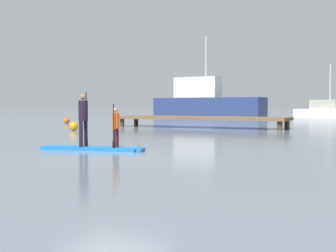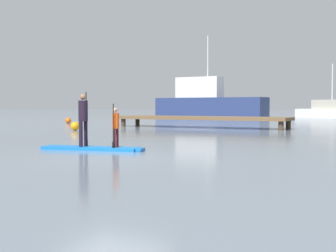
{
  "view_description": "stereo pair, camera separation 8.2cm",
  "coord_description": "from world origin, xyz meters",
  "px_view_note": "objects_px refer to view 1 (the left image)",
  "views": [
    {
      "loc": [
        6.51,
        -9.67,
        1.32
      ],
      "look_at": [
        -0.06,
        3.13,
        0.67
      ],
      "focal_mm": 49.08,
      "sensor_mm": 36.0,
      "label": 1
    },
    {
      "loc": [
        6.59,
        -9.63,
        1.32
      ],
      "look_at": [
        -0.06,
        3.13,
        0.67
      ],
      "focal_mm": 49.08,
      "sensor_mm": 36.0,
      "label": 2
    }
  ],
  "objects_px": {
    "motor_boat_small_navy": "(329,112)",
    "mooring_buoy_mid": "(74,126)",
    "mooring_buoy_near": "(67,120)",
    "paddler_child_solo": "(116,125)",
    "fishing_boat_white_large": "(206,104)",
    "paddleboard_near": "(93,148)",
    "paddler_adult": "(83,116)"
  },
  "relations": [
    {
      "from": "mooring_buoy_near",
      "to": "motor_boat_small_navy",
      "type": "bearing_deg",
      "value": 57.33
    },
    {
      "from": "fishing_boat_white_large",
      "to": "mooring_buoy_near",
      "type": "xyz_separation_m",
      "value": [
        -3.77,
        -17.7,
        -1.32
      ]
    },
    {
      "from": "paddler_child_solo",
      "to": "mooring_buoy_near",
      "type": "distance_m",
      "value": 21.34
    },
    {
      "from": "motor_boat_small_navy",
      "to": "mooring_buoy_mid",
      "type": "distance_m",
      "value": 32.23
    },
    {
      "from": "paddler_adult",
      "to": "mooring_buoy_mid",
      "type": "distance_m",
      "value": 10.94
    },
    {
      "from": "motor_boat_small_navy",
      "to": "mooring_buoy_near",
      "type": "height_order",
      "value": "motor_boat_small_navy"
    },
    {
      "from": "paddler_child_solo",
      "to": "mooring_buoy_mid",
      "type": "height_order",
      "value": "paddler_child_solo"
    },
    {
      "from": "mooring_buoy_mid",
      "to": "paddler_child_solo",
      "type": "bearing_deg",
      "value": -45.23
    },
    {
      "from": "paddler_child_solo",
      "to": "mooring_buoy_near",
      "type": "height_order",
      "value": "paddler_child_solo"
    },
    {
      "from": "paddler_child_solo",
      "to": "mooring_buoy_near",
      "type": "relative_size",
      "value": 2.94
    },
    {
      "from": "fishing_boat_white_large",
      "to": "mooring_buoy_mid",
      "type": "xyz_separation_m",
      "value": [
        2.82,
        -25.07,
        -1.3
      ]
    },
    {
      "from": "paddleboard_near",
      "to": "mooring_buoy_mid",
      "type": "relative_size",
      "value": 6.84
    },
    {
      "from": "fishing_boat_white_large",
      "to": "motor_boat_small_navy",
      "type": "bearing_deg",
      "value": 27.67
    },
    {
      "from": "paddler_child_solo",
      "to": "fishing_boat_white_large",
      "type": "bearing_deg",
      "value": 108.16
    },
    {
      "from": "mooring_buoy_near",
      "to": "mooring_buoy_mid",
      "type": "bearing_deg",
      "value": -48.2
    },
    {
      "from": "paddleboard_near",
      "to": "fishing_boat_white_large",
      "type": "bearing_deg",
      "value": 106.95
    },
    {
      "from": "motor_boat_small_navy",
      "to": "mooring_buoy_mid",
      "type": "bearing_deg",
      "value": -105.49
    },
    {
      "from": "fishing_boat_white_large",
      "to": "mooring_buoy_mid",
      "type": "distance_m",
      "value": 25.26
    },
    {
      "from": "paddler_child_solo",
      "to": "fishing_boat_white_large",
      "type": "distance_m",
      "value": 34.95
    },
    {
      "from": "paddler_adult",
      "to": "paddler_child_solo",
      "type": "xyz_separation_m",
      "value": [
        1.02,
        0.2,
        -0.25
      ]
    },
    {
      "from": "paddleboard_near",
      "to": "fishing_boat_white_large",
      "type": "xyz_separation_m",
      "value": [
        -10.16,
        33.34,
        1.48
      ]
    },
    {
      "from": "paddleboard_near",
      "to": "mooring_buoy_near",
      "type": "height_order",
      "value": "mooring_buoy_near"
    },
    {
      "from": "motor_boat_small_navy",
      "to": "mooring_buoy_mid",
      "type": "xyz_separation_m",
      "value": [
        -8.61,
        -31.06,
        -0.46
      ]
    },
    {
      "from": "paddleboard_near",
      "to": "mooring_buoy_mid",
      "type": "height_order",
      "value": "mooring_buoy_mid"
    },
    {
      "from": "paddleboard_near",
      "to": "motor_boat_small_navy",
      "type": "relative_size",
      "value": 0.42
    },
    {
      "from": "paddler_adult",
      "to": "fishing_boat_white_large",
      "type": "bearing_deg",
      "value": 106.47
    },
    {
      "from": "fishing_boat_white_large",
      "to": "motor_boat_small_navy",
      "type": "relative_size",
      "value": 1.61
    },
    {
      "from": "paddler_adult",
      "to": "motor_boat_small_navy",
      "type": "distance_m",
      "value": 39.42
    },
    {
      "from": "paddleboard_near",
      "to": "motor_boat_small_navy",
      "type": "height_order",
      "value": "motor_boat_small_navy"
    },
    {
      "from": "motor_boat_small_navy",
      "to": "mooring_buoy_near",
      "type": "relative_size",
      "value": 17.31
    },
    {
      "from": "paddleboard_near",
      "to": "paddler_adult",
      "type": "distance_m",
      "value": 0.99
    },
    {
      "from": "motor_boat_small_navy",
      "to": "fishing_boat_white_large",
      "type": "bearing_deg",
      "value": -152.33
    }
  ]
}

